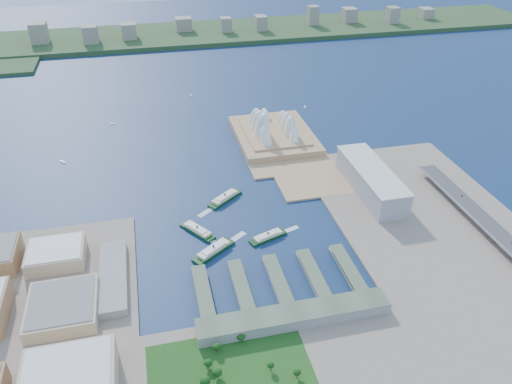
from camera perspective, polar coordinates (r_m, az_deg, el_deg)
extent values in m
plane|color=#0E1A45|center=(623.56, -0.61, -6.07)|extent=(3000.00, 3000.00, 0.00)
cube|color=gray|center=(555.12, -25.00, -15.66)|extent=(220.00, 390.00, 3.00)
cube|color=gray|center=(671.34, 20.89, -5.23)|extent=(240.00, 500.00, 3.00)
cube|color=tan|center=(858.93, 2.58, 5.60)|extent=(135.00, 220.00, 3.00)
cube|color=#2D4926|center=(1510.08, -9.23, 17.29)|extent=(2200.00, 260.00, 12.00)
cube|color=#99999E|center=(731.68, 13.02, 1.33)|extent=(45.00, 155.00, 35.00)
cube|color=gray|center=(524.08, 4.39, -13.99)|extent=(200.00, 28.00, 12.00)
imported|color=slate|center=(744.10, 22.48, -0.38)|extent=(1.83, 4.51, 1.31)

